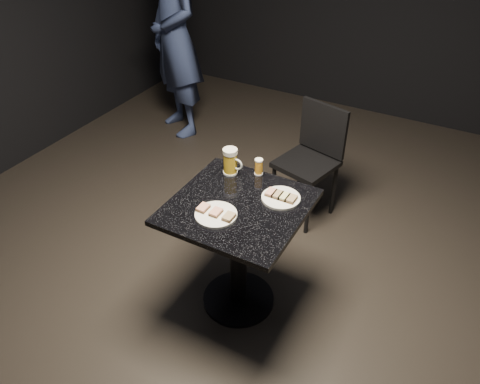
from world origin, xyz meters
name	(u,v)px	position (x,y,z in m)	size (l,w,h in m)	color
floor	(238,300)	(0.00, 0.00, 0.00)	(6.00, 6.00, 0.00)	black
plate_large	(216,215)	(-0.05, -0.14, 0.76)	(0.22, 0.22, 0.01)	white
plate_small	(281,198)	(0.18, 0.15, 0.76)	(0.21, 0.21, 0.01)	white
patron	(175,37)	(-1.59, 1.70, 0.92)	(0.67, 0.44, 1.85)	navy
table	(238,239)	(0.00, 0.00, 0.51)	(0.70, 0.70, 0.75)	black
beer_mug	(231,161)	(-0.19, 0.25, 0.83)	(0.13, 0.09, 0.16)	silver
beer_tumbler	(259,167)	(-0.04, 0.32, 0.80)	(0.05, 0.05, 0.10)	silver
chair	(312,155)	(0.02, 1.06, 0.50)	(0.46, 0.46, 0.86)	black
canapes_on_plate_large	(216,212)	(-0.05, -0.14, 0.77)	(0.20, 0.07, 0.02)	#4C3521
canapes_on_plate_small	(281,196)	(0.18, 0.15, 0.77)	(0.17, 0.07, 0.02)	#4C3521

